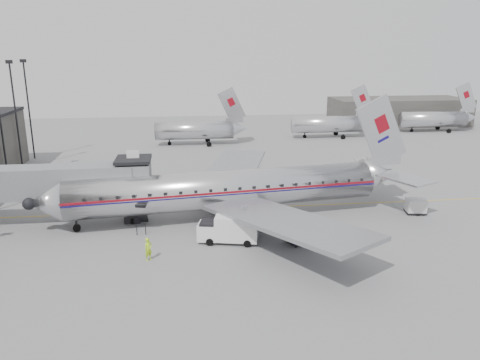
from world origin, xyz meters
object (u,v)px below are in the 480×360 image
object	(u,v)px
airliner	(233,189)
service_van	(229,228)
baggage_cart_navy	(301,233)
ramp_worker	(148,249)
baggage_cart_white	(416,206)

from	to	relation	value
airliner	service_van	size ratio (longest dim) A/B	6.90
service_van	baggage_cart_navy	distance (m)	6.37
airliner	ramp_worker	size ratio (longest dim) A/B	19.97
airliner	baggage_cart_white	bearing A→B (deg)	-10.53
baggage_cart_white	ramp_worker	bearing A→B (deg)	-154.24
baggage_cart_navy	baggage_cart_white	bearing A→B (deg)	7.67
baggage_cart_navy	baggage_cart_white	distance (m)	15.19
airliner	baggage_cart_white	size ratio (longest dim) A/B	17.39
airliner	baggage_cart_navy	world-z (taller)	airliner
service_van	ramp_worker	world-z (taller)	service_van
baggage_cart_navy	baggage_cart_white	xyz separation A→B (m)	(13.90, 6.13, -0.11)
ramp_worker	airliner	bearing A→B (deg)	7.05
service_van	baggage_cart_white	size ratio (longest dim) A/B	2.52
baggage_cart_white	ramp_worker	size ratio (longest dim) A/B	1.15
baggage_cart_navy	ramp_worker	xyz separation A→B (m)	(-13.16, -1.87, 0.02)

